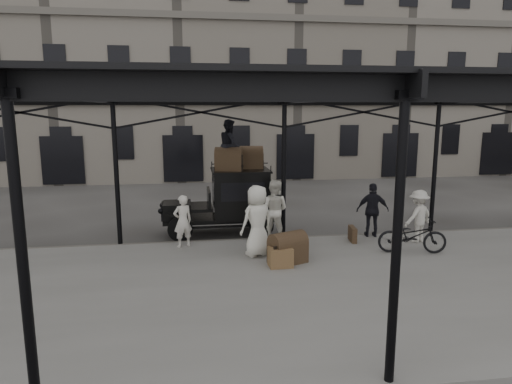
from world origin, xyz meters
TOP-DOWN VIEW (x-y plane):
  - ground at (0.00, 0.00)m, footprint 120.00×120.00m
  - platform at (0.00, -2.00)m, footprint 28.00×8.00m
  - canopy at (0.00, -1.72)m, footprint 22.50×9.00m
  - building_frontage at (0.00, 18.00)m, footprint 64.00×8.00m
  - taxi at (-1.54, 3.20)m, footprint 3.65×1.55m
  - porter_left at (-3.11, 1.43)m, footprint 0.66×0.56m
  - porter_midleft at (-0.34, 1.80)m, footprint 1.14×1.06m
  - porter_centre at (-1.08, 0.33)m, footprint 1.14×0.98m
  - porter_official at (2.81, 1.68)m, footprint 1.06×0.60m
  - porter_right at (3.95, 0.91)m, footprint 1.19×0.95m
  - bicycle at (3.26, -0.09)m, footprint 1.98×1.05m
  - porter_roof at (-1.57, 3.10)m, footprint 0.64×0.81m
  - steamer_trunk_roof_near at (-1.62, 2.95)m, footprint 0.95×0.70m
  - steamer_trunk_roof_far at (-0.87, 3.40)m, footprint 0.87×0.55m
  - steamer_trunk_platform at (-0.38, -0.39)m, footprint 1.10×0.91m
  - wicker_hamper at (-0.62, -0.66)m, footprint 0.61×0.46m
  - suitcase_upright at (2.01, 1.24)m, footprint 0.22×0.61m
  - suitcase_flat at (0.12, 0.88)m, footprint 0.56×0.49m

SIDE VIEW (x-z plane):
  - ground at x=0.00m, z-range 0.00..0.00m
  - platform at x=0.00m, z-range 0.00..0.15m
  - suitcase_flat at x=0.12m, z-range 0.15..0.55m
  - suitcase_upright at x=2.01m, z-range 0.15..0.60m
  - wicker_hamper at x=-0.62m, z-range 0.15..0.65m
  - steamer_trunk_platform at x=-0.38m, z-range 0.15..0.85m
  - bicycle at x=3.26m, z-range 0.15..1.14m
  - porter_left at x=-3.11m, z-range 0.15..1.70m
  - porter_right at x=3.95m, z-range 0.15..1.75m
  - porter_official at x=2.81m, z-range 0.15..1.86m
  - porter_midleft at x=-0.34m, z-range 0.15..2.03m
  - porter_centre at x=-1.08m, z-range 0.15..2.12m
  - taxi at x=-1.54m, z-range 0.11..2.29m
  - steamer_trunk_roof_far at x=-0.87m, z-range 2.18..2.80m
  - steamer_trunk_roof_near at x=-1.62m, z-range 2.18..2.81m
  - porter_roof at x=-1.57m, z-range 2.18..3.82m
  - canopy at x=0.00m, z-range 2.23..6.97m
  - building_frontage at x=0.00m, z-range 0.00..14.00m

